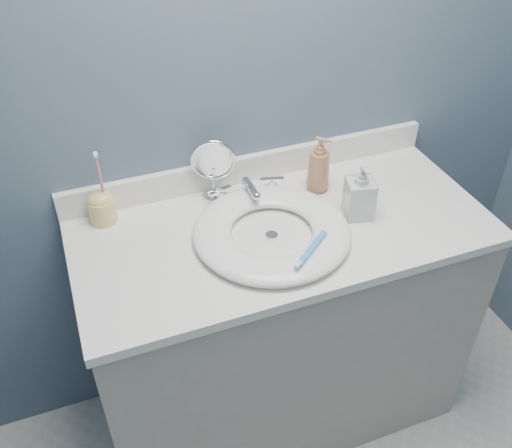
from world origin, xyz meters
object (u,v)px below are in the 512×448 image
toothbrush_holder (102,206)px  makeup_mirror (213,167)px  soap_bottle_amber (319,164)px  soap_bottle_clear (360,190)px

toothbrush_holder → makeup_mirror: bearing=-0.2°
makeup_mirror → toothbrush_holder: size_ratio=0.87×
makeup_mirror → toothbrush_holder: toothbrush_holder is taller
makeup_mirror → soap_bottle_amber: bearing=4.3°
soap_bottle_clear → makeup_mirror: bearing=160.6°
soap_bottle_amber → toothbrush_holder: bearing=134.0°
soap_bottle_clear → toothbrush_holder: (-0.71, 0.24, -0.04)m
makeup_mirror → soap_bottle_amber: makeup_mirror is taller
soap_bottle_amber → toothbrush_holder: toothbrush_holder is taller
makeup_mirror → soap_bottle_clear: size_ratio=1.13×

